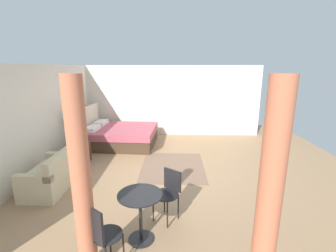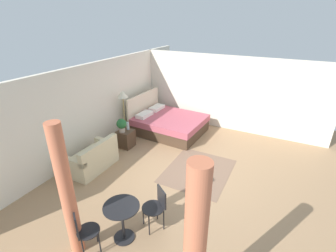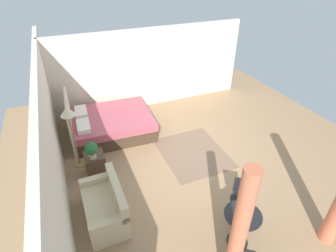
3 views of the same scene
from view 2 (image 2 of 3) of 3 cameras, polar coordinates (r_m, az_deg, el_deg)
The scene contains 15 objects.
ground_plane at distance 6.40m, azimuth 5.93°, elevation -11.18°, with size 9.39×9.29×0.02m, color #9E7A56.
wall_back at distance 7.38m, azimuth -16.95°, elevation 4.01°, with size 9.39×0.12×2.52m, color silver.
wall_right at distance 8.64m, azimuth 14.30°, elevation 7.25°, with size 0.12×6.29×2.52m, color silver.
area_rug at distance 6.54m, azimuth 6.99°, elevation -10.26°, with size 1.88×1.57×0.01m, color #7F604C.
bed at distance 8.40m, azimuth 0.06°, elevation 0.61°, with size 1.90×2.29×1.23m.
couch at distance 6.71m, azimuth -16.95°, elevation -7.32°, with size 1.29×0.71×0.81m.
nightstand at distance 7.59m, azimuth -9.77°, elevation -2.90°, with size 0.45×0.44×0.53m.
potted_plant at distance 7.33m, azimuth -10.72°, elevation 0.33°, with size 0.30×0.30×0.41m.
vase at distance 7.50m, azimuth -9.32°, elevation 0.02°, with size 0.08×0.08×0.23m.
floor_lamp at distance 7.69m, azimuth -10.42°, elevation 6.37°, with size 0.33×0.33×1.61m.
balcony_table at distance 4.61m, azimuth -10.58°, elevation -19.89°, with size 0.63×0.63×0.74m.
cafe_chair_near_window at distance 4.54m, azimuth -19.23°, elevation -21.59°, with size 0.53×0.53×0.90m.
cafe_chair_near_couch at distance 4.76m, azimuth -2.59°, elevation -17.68°, with size 0.58×0.58×0.83m.
curtain_left at distance 3.25m, azimuth 6.23°, elevation -26.38°, with size 0.27×0.27×2.39m.
curtain_right at distance 4.21m, azimuth -22.38°, elevation -14.33°, with size 0.22×0.22×2.39m.
Camera 2 is at (-4.89, -1.80, 3.71)m, focal length 26.28 mm.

